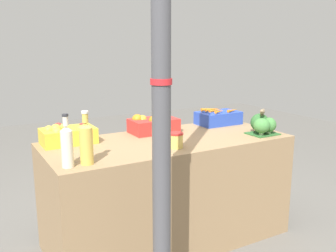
{
  "coord_description": "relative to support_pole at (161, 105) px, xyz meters",
  "views": [
    {
      "loc": [
        -1.32,
        -2.3,
        1.47
      ],
      "look_at": [
        0.0,
        0.0,
        0.89
      ],
      "focal_mm": 40.0,
      "sensor_mm": 36.0,
      "label": 1
    }
  ],
  "objects": [
    {
      "name": "sparrow_bird",
      "position": [
        1.13,
        0.46,
        -0.21
      ],
      "size": [
        0.11,
        0.1,
        0.05
      ],
      "rotation": [
        0.0,
        0.0,
        -2.44
      ],
      "color": "#4C3D2D",
      "rests_on": "broccoli_pile"
    },
    {
      "name": "carrot_crate",
      "position": [
        1.08,
        0.94,
        -0.33
      ],
      "size": [
        0.36,
        0.23,
        0.15
      ],
      "color": "#2847B7",
      "rests_on": "market_table"
    },
    {
      "name": "broccoli_pile",
      "position": [
        1.15,
        0.48,
        -0.31
      ],
      "size": [
        0.22,
        0.22,
        0.15
      ],
      "color": "#2D602D",
      "rests_on": "market_table"
    },
    {
      "name": "orange_crate",
      "position": [
        0.44,
        0.94,
        -0.32
      ],
      "size": [
        0.36,
        0.23,
        0.15
      ],
      "color": "red",
      "rests_on": "market_table"
    },
    {
      "name": "market_table",
      "position": [
        0.44,
        0.69,
        -0.78
      ],
      "size": [
        1.78,
        0.77,
        0.79
      ],
      "primitive_type": "cube",
      "color": "#937551",
      "rests_on": "ground_plane"
    },
    {
      "name": "pickle_jar",
      "position": [
        0.37,
        0.47,
        -0.33
      ],
      "size": [
        0.1,
        0.1,
        0.1
      ],
      "color": "#DBBC56",
      "rests_on": "market_table"
    },
    {
      "name": "juice_bottle_cloudy",
      "position": [
        -0.37,
        0.43,
        -0.26
      ],
      "size": [
        0.07,
        0.07,
        0.31
      ],
      "color": "beige",
      "rests_on": "market_table"
    },
    {
      "name": "apple_crate",
      "position": [
        -0.23,
        0.94,
        -0.32
      ],
      "size": [
        0.36,
        0.23,
        0.15
      ],
      "color": "gold",
      "rests_on": "market_table"
    },
    {
      "name": "ground_plane",
      "position": [
        0.44,
        0.69,
        -1.18
      ],
      "size": [
        10.0,
        10.0,
        0.0
      ],
      "primitive_type": "plane",
      "color": "#605E59"
    },
    {
      "name": "juice_bottle_golden",
      "position": [
        -0.26,
        0.43,
        -0.25
      ],
      "size": [
        0.08,
        0.08,
        0.31
      ],
      "color": "gold",
      "rests_on": "market_table"
    },
    {
      "name": "support_pole",
      "position": [
        0.0,
        0.0,
        0.0
      ],
      "size": [
        0.11,
        0.11,
        2.36
      ],
      "color": "#4C4C51",
      "rests_on": "ground_plane"
    }
  ]
}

